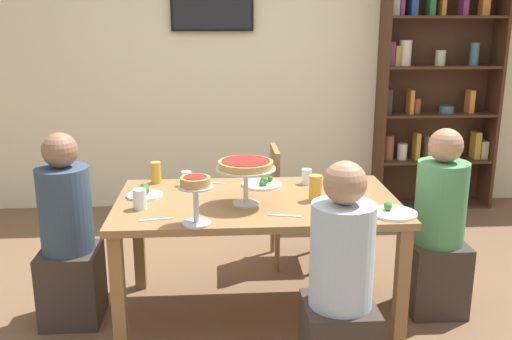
{
  "coord_description": "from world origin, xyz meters",
  "views": [
    {
      "loc": [
        -0.22,
        -3.14,
        1.77
      ],
      "look_at": [
        0.0,
        0.1,
        0.89
      ],
      "focal_mm": 39.73,
      "sensor_mm": 36.0,
      "label": 1
    }
  ],
  "objects_px": {
    "salad_plate_near_diner": "(144,193)",
    "water_glass_clear_spare": "(140,199)",
    "television": "(212,5)",
    "beer_glass_amber_short": "(156,173)",
    "deep_dish_pizza_stand": "(246,168)",
    "chair_far_right": "(290,199)",
    "diner_near_right": "(340,296)",
    "cutlery_spare_fork": "(212,183)",
    "personal_pizza_stand": "(196,190)",
    "cutlery_fork_near": "(342,217)",
    "dining_table": "(257,213)",
    "salad_plate_spare": "(262,183)",
    "cutlery_knife_far": "(357,182)",
    "water_glass_clear_far": "(187,178)",
    "water_glass_clear_near": "(307,176)",
    "bookshelf": "(435,88)",
    "salad_plate_far_diner": "(393,212)",
    "diner_head_west": "(68,243)",
    "cutlery_knife_near": "(156,219)",
    "beer_glass_amber_tall": "(315,188)",
    "diner_head_east": "(438,235)",
    "cutlery_fork_far": "(285,216)"
  },
  "relations": [
    {
      "from": "beer_glass_amber_short",
      "to": "water_glass_clear_near",
      "type": "height_order",
      "value": "beer_glass_amber_short"
    },
    {
      "from": "diner_near_right",
      "to": "water_glass_clear_near",
      "type": "relative_size",
      "value": 11.86
    },
    {
      "from": "television",
      "to": "salad_plate_near_diner",
      "type": "distance_m",
      "value": 2.33
    },
    {
      "from": "deep_dish_pizza_stand",
      "to": "chair_far_right",
      "type": "bearing_deg",
      "value": 67.19
    },
    {
      "from": "diner_head_east",
      "to": "salad_plate_near_diner",
      "type": "height_order",
      "value": "diner_head_east"
    },
    {
      "from": "television",
      "to": "cutlery_spare_fork",
      "type": "bearing_deg",
      "value": -90.26
    },
    {
      "from": "dining_table",
      "to": "cutlery_knife_near",
      "type": "distance_m",
      "value": 0.64
    },
    {
      "from": "salad_plate_far_diner",
      "to": "salad_plate_spare",
      "type": "distance_m",
      "value": 0.88
    },
    {
      "from": "diner_head_west",
      "to": "television",
      "type": "bearing_deg",
      "value": 68.0
    },
    {
      "from": "diner_near_right",
      "to": "water_glass_clear_far",
      "type": "distance_m",
      "value": 1.33
    },
    {
      "from": "dining_table",
      "to": "cutlery_fork_far",
      "type": "distance_m",
      "value": 0.34
    },
    {
      "from": "television",
      "to": "salad_plate_spare",
      "type": "relative_size",
      "value": 2.87
    },
    {
      "from": "television",
      "to": "water_glass_clear_near",
      "type": "xyz_separation_m",
      "value": [
        0.59,
        -1.81,
        -1.08
      ]
    },
    {
      "from": "salad_plate_near_diner",
      "to": "water_glass_clear_spare",
      "type": "bearing_deg",
      "value": -88.36
    },
    {
      "from": "diner_near_right",
      "to": "beer_glass_amber_tall",
      "type": "relative_size",
      "value": 7.71
    },
    {
      "from": "water_glass_clear_far",
      "to": "cutlery_fork_near",
      "type": "xyz_separation_m",
      "value": [
        0.85,
        -0.65,
        -0.04
      ]
    },
    {
      "from": "cutlery_knife_far",
      "to": "diner_near_right",
      "type": "bearing_deg",
      "value": 57.2
    },
    {
      "from": "diner_near_right",
      "to": "water_glass_clear_spare",
      "type": "xyz_separation_m",
      "value": [
        -1.0,
        0.61,
        0.31
      ]
    },
    {
      "from": "water_glass_clear_far",
      "to": "cutlery_knife_near",
      "type": "bearing_deg",
      "value": -101.57
    },
    {
      "from": "diner_head_west",
      "to": "cutlery_fork_far",
      "type": "distance_m",
      "value": 1.29
    },
    {
      "from": "diner_head_east",
      "to": "chair_far_right",
      "type": "height_order",
      "value": "diner_head_east"
    },
    {
      "from": "chair_far_right",
      "to": "water_glass_clear_spare",
      "type": "height_order",
      "value": "chair_far_right"
    },
    {
      "from": "diner_head_east",
      "to": "deep_dish_pizza_stand",
      "type": "relative_size",
      "value": 3.41
    },
    {
      "from": "personal_pizza_stand",
      "to": "water_glass_clear_near",
      "type": "bearing_deg",
      "value": 45.58
    },
    {
      "from": "salad_plate_far_diner",
      "to": "cutlery_fork_far",
      "type": "distance_m",
      "value": 0.59
    },
    {
      "from": "salad_plate_near_diner",
      "to": "dining_table",
      "type": "bearing_deg",
      "value": -8.56
    },
    {
      "from": "cutlery_knife_near",
      "to": "bookshelf",
      "type": "bearing_deg",
      "value": 35.27
    },
    {
      "from": "water_glass_clear_near",
      "to": "bookshelf",
      "type": "bearing_deg",
      "value": 49.61
    },
    {
      "from": "bookshelf",
      "to": "salad_plate_spare",
      "type": "height_order",
      "value": "bookshelf"
    },
    {
      "from": "cutlery_knife_far",
      "to": "television",
      "type": "bearing_deg",
      "value": -78.54
    },
    {
      "from": "salad_plate_far_diner",
      "to": "water_glass_clear_far",
      "type": "xyz_separation_m",
      "value": [
        -1.14,
        0.62,
        0.03
      ]
    },
    {
      "from": "personal_pizza_stand",
      "to": "cutlery_fork_near",
      "type": "relative_size",
      "value": 1.42
    },
    {
      "from": "beer_glass_amber_short",
      "to": "water_glass_clear_far",
      "type": "relative_size",
      "value": 1.5
    },
    {
      "from": "diner_head_east",
      "to": "diner_head_west",
      "type": "xyz_separation_m",
      "value": [
        -2.2,
        0.02,
        0.0
      ]
    },
    {
      "from": "bookshelf",
      "to": "cutlery_fork_near",
      "type": "distance_m",
      "value": 2.75
    },
    {
      "from": "chair_far_right",
      "to": "deep_dish_pizza_stand",
      "type": "relative_size",
      "value": 2.58
    },
    {
      "from": "dining_table",
      "to": "bookshelf",
      "type": "xyz_separation_m",
      "value": [
        1.8,
        2.02,
        0.48
      ]
    },
    {
      "from": "diner_near_right",
      "to": "cutlery_fork_near",
      "type": "bearing_deg",
      "value": -11.89
    },
    {
      "from": "salad_plate_near_diner",
      "to": "salad_plate_far_diner",
      "type": "distance_m",
      "value": 1.44
    },
    {
      "from": "salad_plate_spare",
      "to": "beer_glass_amber_tall",
      "type": "distance_m",
      "value": 0.43
    },
    {
      "from": "diner_near_right",
      "to": "salad_plate_near_diner",
      "type": "distance_m",
      "value": 1.34
    },
    {
      "from": "television",
      "to": "cutlery_knife_near",
      "type": "xyz_separation_m",
      "value": [
        -0.3,
        -2.42,
        -1.13
      ]
    },
    {
      "from": "salad_plate_spare",
      "to": "beer_glass_amber_short",
      "type": "relative_size",
      "value": 1.86
    },
    {
      "from": "television",
      "to": "beer_glass_amber_short",
      "type": "relative_size",
      "value": 5.33
    },
    {
      "from": "bookshelf",
      "to": "television",
      "type": "xyz_separation_m",
      "value": [
        -2.06,
        0.09,
        0.74
      ]
    },
    {
      "from": "dining_table",
      "to": "cutlery_spare_fork",
      "type": "bearing_deg",
      "value": 126.95
    },
    {
      "from": "water_glass_clear_far",
      "to": "cutlery_spare_fork",
      "type": "xyz_separation_m",
      "value": [
        0.16,
        0.04,
        -0.04
      ]
    },
    {
      "from": "cutlery_fork_far",
      "to": "television",
      "type": "bearing_deg",
      "value": 111.86
    },
    {
      "from": "television",
      "to": "bookshelf",
      "type": "bearing_deg",
      "value": -2.56
    },
    {
      "from": "salad_plate_near_diner",
      "to": "cutlery_knife_far",
      "type": "distance_m",
      "value": 1.35
    }
  ]
}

